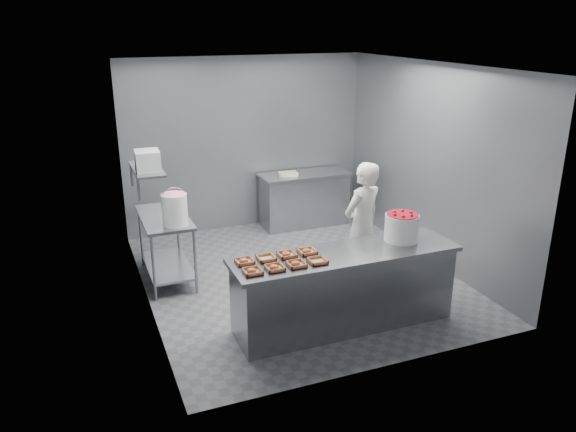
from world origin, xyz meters
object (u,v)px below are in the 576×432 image
object	(u,v)px
tray_3	(317,261)
appliance	(147,161)
prep_table	(166,238)
tray_2	(296,264)
glaze_bucket	(175,209)
tray_5	(266,258)
service_counter	(344,289)
worker	(362,225)
tray_7	(307,251)
back_counter	(304,199)
tray_4	(244,261)
tray_0	(252,271)
tray_6	(287,254)
strawberry_tub	(402,226)
tray_1	(275,268)

from	to	relation	value
tray_3	appliance	world-z (taller)	appliance
prep_table	tray_2	size ratio (longest dim) A/B	6.40
tray_3	glaze_bucket	size ratio (longest dim) A/B	0.39
prep_table	tray_5	bearing A→B (deg)	-67.07
service_counter	worker	distance (m)	1.15
service_counter	tray_2	bearing A→B (deg)	-168.24
tray_7	worker	xyz separation A→B (m)	(1.08, 0.72, -0.09)
back_counter	appliance	size ratio (longest dim) A/B	4.52
tray_4	prep_table	bearing A→B (deg)	106.13
tray_0	tray_3	world-z (taller)	tray_0
service_counter	tray_3	size ratio (longest dim) A/B	13.88
tray_6	tray_7	distance (m)	0.24
back_counter	tray_7	xyz separation A→B (m)	(-1.30, -3.12, 0.47)
tray_0	tray_7	bearing A→B (deg)	20.46
appliance	tray_7	bearing A→B (deg)	-46.91
tray_7	worker	bearing A→B (deg)	33.65
tray_2	glaze_bucket	size ratio (longest dim) A/B	0.39
tray_3	strawberry_tub	xyz separation A→B (m)	(1.16, 0.22, 0.15)
tray_0	tray_5	bearing A→B (deg)	47.86
tray_1	appliance	xyz separation A→B (m)	(-0.94, 1.95, 0.77)
tray_1	glaze_bucket	size ratio (longest dim) A/B	0.39
prep_table	appliance	distance (m)	1.12
tray_3	worker	distance (m)	1.47
prep_table	tray_0	world-z (taller)	tray_0
tray_2	tray_0	bearing A→B (deg)	180.00
tray_3	worker	bearing A→B (deg)	42.51
back_counter	tray_3	bearing A→B (deg)	-111.04
strawberry_tub	appliance	bearing A→B (deg)	146.26
service_counter	prep_table	world-z (taller)	same
tray_3	tray_6	bearing A→B (deg)	132.14
tray_1	tray_2	bearing A→B (deg)	0.00
tray_2	tray_5	distance (m)	0.36
service_counter	prep_table	distance (m)	2.56
tray_0	tray_3	distance (m)	0.72
back_counter	tray_6	world-z (taller)	tray_6
tray_0	tray_5	world-z (taller)	tray_0
prep_table	tray_6	bearing A→B (deg)	-61.03
prep_table	glaze_bucket	bearing A→B (deg)	-78.28
tray_7	worker	world-z (taller)	worker
tray_4	tray_6	distance (m)	0.48
tray_1	tray_5	world-z (taller)	tray_1
glaze_bucket	tray_5	bearing A→B (deg)	-64.39
service_counter	tray_3	bearing A→B (deg)	-161.53
prep_table	tray_0	size ratio (longest dim) A/B	6.40
tray_7	worker	size ratio (longest dim) A/B	0.11
tray_5	tray_7	distance (m)	0.48
prep_table	tray_5	size ratio (longest dim) A/B	6.40
prep_table	tray_4	world-z (taller)	tray_4
tray_1	tray_2	world-z (taller)	same
tray_7	glaze_bucket	distance (m)	1.86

